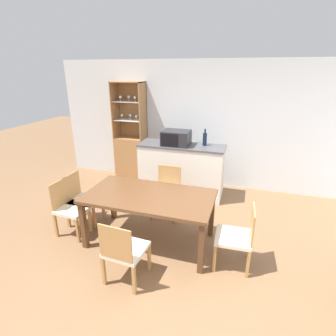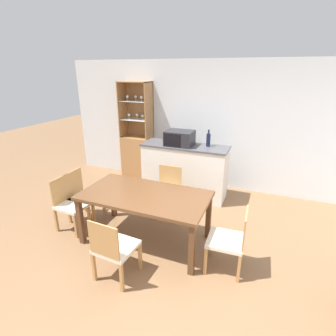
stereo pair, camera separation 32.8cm
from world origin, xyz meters
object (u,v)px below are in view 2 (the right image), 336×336
at_px(display_cabinet, 138,150).
at_px(dining_chair_side_left_far, 83,196).
at_px(dining_chair_head_far, 167,192).
at_px(microwave, 180,138).
at_px(wine_bottle, 208,140).
at_px(dining_chair_side_left_near, 71,204).
at_px(dining_table, 145,199).
at_px(dining_chair_side_right_near, 229,240).
at_px(dining_chair_head_near, 114,248).

bearing_deg(display_cabinet, dining_chair_side_left_far, -88.56).
xyz_separation_m(display_cabinet, dining_chair_head_far, (1.26, -1.31, -0.22)).
distance_m(microwave, wine_bottle, 0.53).
distance_m(dining_chair_side_left_near, microwave, 2.20).
relative_size(dining_chair_head_far, microwave, 1.64).
bearing_deg(display_cabinet, dining_table, -59.16).
bearing_deg(dining_chair_side_right_near, microwave, 33.87).
relative_size(dining_table, dining_chair_side_left_far, 2.12).
distance_m(display_cabinet, dining_chair_head_near, 3.18).
distance_m(dining_table, dining_chair_side_left_far, 1.24).
distance_m(display_cabinet, wine_bottle, 1.82).
bearing_deg(microwave, dining_chair_head_far, -84.73).
xyz_separation_m(dining_chair_side_left_far, dining_chair_side_right_near, (2.42, -0.28, 0.00)).
xyz_separation_m(dining_chair_side_left_near, wine_bottle, (1.65, 1.86, 0.73)).
distance_m(dining_table, wine_bottle, 1.84).
bearing_deg(dining_chair_side_right_near, dining_table, 80.79).
height_order(display_cabinet, dining_chair_head_near, display_cabinet).
bearing_deg(display_cabinet, dining_chair_side_right_near, -42.31).
relative_size(dining_chair_head_near, dining_chair_side_left_near, 1.00).
relative_size(display_cabinet, microwave, 4.19).
height_order(dining_table, dining_chair_head_near, dining_chair_head_near).
height_order(dining_chair_side_right_near, dining_chair_side_left_near, same).
bearing_deg(dining_chair_side_left_far, dining_chair_head_near, 51.48).
xyz_separation_m(dining_chair_side_left_near, microwave, (1.13, 1.73, 0.74)).
xyz_separation_m(dining_chair_side_right_near, dining_chair_head_far, (-1.21, 0.94, 0.00)).
height_order(display_cabinet, dining_chair_head_far, display_cabinet).
xyz_separation_m(dining_chair_head_far, dining_chair_side_left_near, (-1.21, -0.94, 0.00)).
xyz_separation_m(dining_table, dining_chair_head_far, (-0.00, 0.80, -0.25)).
xyz_separation_m(display_cabinet, dining_chair_side_right_near, (2.47, -2.25, -0.22)).
height_order(dining_chair_side_left_far, dining_chair_head_near, same).
height_order(dining_chair_head_near, microwave, microwave).
relative_size(dining_chair_side_right_near, microwave, 1.64).
bearing_deg(dining_chair_side_left_far, wine_bottle, 133.13).
bearing_deg(wine_bottle, dining_chair_side_left_far, -136.30).
bearing_deg(dining_chair_head_near, display_cabinet, 116.94).
distance_m(dining_chair_side_right_near, dining_chair_side_left_near, 2.42).
relative_size(dining_chair_head_far, wine_bottle, 2.67).
xyz_separation_m(dining_table, dining_chair_side_right_near, (1.21, -0.14, -0.25)).
height_order(dining_chair_side_left_far, dining_chair_side_left_near, same).
bearing_deg(wine_bottle, dining_chair_head_near, -100.02).
relative_size(dining_chair_head_near, microwave, 1.64).
bearing_deg(dining_chair_side_left_near, wine_bottle, 141.38).
distance_m(dining_chair_side_right_near, wine_bottle, 2.14).
bearing_deg(dining_table, display_cabinet, 120.84).
distance_m(dining_chair_side_left_far, dining_chair_head_near, 1.53).
bearing_deg(dining_chair_head_near, dining_chair_side_left_far, 145.63).
xyz_separation_m(display_cabinet, dining_table, (1.26, -2.11, 0.03)).
xyz_separation_m(dining_chair_side_right_near, dining_chair_head_near, (-1.21, -0.66, 0.00)).
xyz_separation_m(display_cabinet, microwave, (1.18, -0.51, 0.52)).
relative_size(dining_chair_side_left_far, wine_bottle, 2.67).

